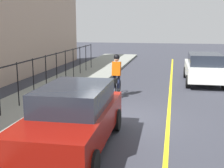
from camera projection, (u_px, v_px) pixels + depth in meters
name	position (u px, v px, depth m)	size (l,w,h in m)	color
ground_plane	(119.00, 119.00, 10.21)	(80.00, 80.00, 0.00)	#32343D
lane_line_centre	(168.00, 122.00, 9.90)	(36.00, 0.12, 0.01)	yellow
sidewalk	(25.00, 111.00, 10.86)	(40.00, 3.20, 0.15)	gray
iron_fence	(26.00, 73.00, 11.66)	(18.91, 0.04, 1.60)	black
cyclist_lead	(117.00, 75.00, 13.24)	(1.71, 0.36, 1.83)	black
patrol_sedan	(204.00, 68.00, 16.15)	(4.41, 1.95, 1.58)	white
parked_sedan_rear	(73.00, 116.00, 7.71)	(4.44, 2.00, 1.58)	maroon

